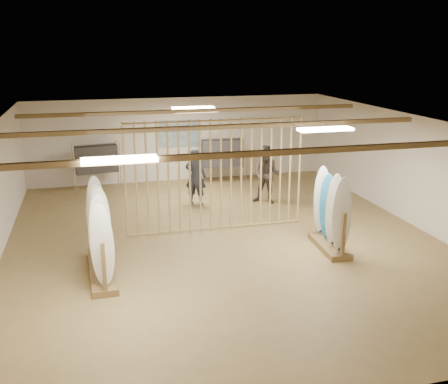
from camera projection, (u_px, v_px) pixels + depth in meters
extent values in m
plane|color=olive|center=(224.00, 240.00, 12.48)|extent=(12.00, 12.00, 0.00)
plane|color=gray|center=(224.00, 123.00, 11.71)|extent=(12.00, 12.00, 0.00)
plane|color=silver|center=(179.00, 139.00, 17.68)|extent=(12.00, 0.00, 12.00)
plane|color=silver|center=(346.00, 304.00, 6.51)|extent=(12.00, 0.00, 12.00)
plane|color=silver|center=(414.00, 171.00, 13.31)|extent=(0.00, 12.00, 12.00)
cube|color=olive|center=(224.00, 127.00, 11.73)|extent=(9.50, 6.12, 0.10)
cube|color=white|center=(224.00, 126.00, 11.73)|extent=(1.20, 0.35, 0.06)
cylinder|color=tan|center=(125.00, 181.00, 12.30)|extent=(0.05, 0.05, 2.78)
cylinder|color=tan|center=(136.00, 181.00, 12.37)|extent=(0.05, 0.05, 2.78)
cylinder|color=tan|center=(147.00, 180.00, 12.43)|extent=(0.05, 0.05, 2.78)
cylinder|color=tan|center=(158.00, 179.00, 12.49)|extent=(0.05, 0.05, 2.78)
cylinder|color=tan|center=(169.00, 179.00, 12.55)|extent=(0.05, 0.05, 2.78)
cylinder|color=tan|center=(179.00, 178.00, 12.62)|extent=(0.05, 0.05, 2.78)
cylinder|color=tan|center=(190.00, 177.00, 12.68)|extent=(0.05, 0.05, 2.78)
cylinder|color=tan|center=(200.00, 177.00, 12.74)|extent=(0.05, 0.05, 2.78)
cylinder|color=tan|center=(211.00, 176.00, 12.81)|extent=(0.05, 0.05, 2.78)
cylinder|color=tan|center=(221.00, 175.00, 12.87)|extent=(0.05, 0.05, 2.78)
cylinder|color=tan|center=(231.00, 175.00, 12.93)|extent=(0.05, 0.05, 2.78)
cylinder|color=tan|center=(241.00, 174.00, 12.99)|extent=(0.05, 0.05, 2.78)
cylinder|color=tan|center=(251.00, 173.00, 13.06)|extent=(0.05, 0.05, 2.78)
cylinder|color=tan|center=(261.00, 173.00, 13.12)|extent=(0.05, 0.05, 2.78)
cylinder|color=tan|center=(271.00, 172.00, 13.18)|extent=(0.05, 0.05, 2.78)
cylinder|color=tan|center=(280.00, 171.00, 13.24)|extent=(0.05, 0.05, 2.78)
cylinder|color=tan|center=(290.00, 171.00, 13.31)|extent=(0.05, 0.05, 2.78)
cylinder|color=tan|center=(299.00, 170.00, 13.37)|extent=(0.05, 0.05, 2.78)
cube|color=#2D649F|center=(179.00, 134.00, 17.60)|extent=(1.40, 0.03, 0.90)
cube|color=olive|center=(102.00, 271.00, 10.66)|extent=(0.55, 2.23, 0.13)
cylinder|color=black|center=(100.00, 232.00, 10.43)|extent=(0.07, 2.17, 0.01)
ellipsoid|color=white|center=(102.00, 245.00, 9.57)|extent=(0.43, 0.06, 1.66)
ellipsoid|color=white|center=(101.00, 239.00, 9.91)|extent=(0.43, 0.06, 1.66)
ellipsoid|color=white|center=(100.00, 232.00, 10.24)|extent=(0.43, 0.06, 1.66)
ellipsoid|color=white|center=(99.00, 226.00, 10.58)|extent=(0.43, 0.06, 1.66)
ellipsoid|color=silver|center=(98.00, 221.00, 10.92)|extent=(0.43, 0.06, 1.66)
ellipsoid|color=white|center=(97.00, 215.00, 11.25)|extent=(0.43, 0.06, 1.66)
cube|color=olive|center=(329.00, 246.00, 11.96)|extent=(0.60, 1.58, 0.14)
cylinder|color=black|center=(331.00, 211.00, 11.73)|extent=(0.12, 1.50, 0.01)
ellipsoid|color=white|center=(342.00, 216.00, 11.17)|extent=(0.44, 0.08, 1.67)
ellipsoid|color=white|center=(335.00, 211.00, 11.53)|extent=(0.44, 0.08, 1.67)
ellipsoid|color=#2D8CD1|center=(328.00, 206.00, 11.89)|extent=(0.44, 0.08, 1.67)
ellipsoid|color=white|center=(322.00, 201.00, 12.26)|extent=(0.44, 0.08, 1.67)
cylinder|color=silver|center=(95.00, 144.00, 16.43)|extent=(1.41, 0.27, 0.03)
cube|color=black|center=(96.00, 159.00, 16.56)|extent=(1.36, 0.57, 0.86)
cylinder|color=silver|center=(97.00, 166.00, 16.62)|extent=(0.03, 0.03, 1.52)
cylinder|color=silver|center=(222.00, 138.00, 17.18)|extent=(1.46, 0.17, 0.03)
cube|color=black|center=(222.00, 153.00, 17.32)|extent=(1.39, 0.50, 0.89)
cylinder|color=silver|center=(222.00, 160.00, 17.38)|extent=(0.03, 0.03, 1.57)
imported|color=#282A30|center=(196.00, 173.00, 15.00)|extent=(0.83, 0.74, 1.90)
imported|color=#3D342F|center=(267.00, 171.00, 15.16)|extent=(1.18, 1.11, 1.93)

